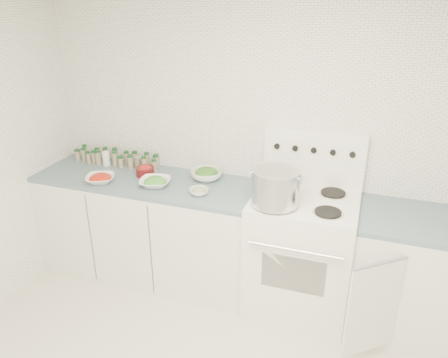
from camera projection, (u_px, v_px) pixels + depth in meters
room_walls at (170, 170)px, 2.02m from camera, size 3.54×3.04×2.52m
counter_left at (149, 227)px, 3.74m from camera, size 1.85×0.62×0.90m
stove at (301, 250)px, 3.33m from camera, size 0.76×0.70×1.36m
counter_right at (416, 276)px, 3.11m from camera, size 0.89×0.88×0.90m
stock_pot at (276, 186)px, 3.00m from camera, size 0.35×0.33×0.25m
bowl_tomato at (100, 178)px, 3.49m from camera, size 0.30×0.30×0.07m
bowl_snowpea at (155, 182)px, 3.42m from camera, size 0.29×0.29×0.08m
bowl_broccoli at (206, 174)px, 3.54m from camera, size 0.32×0.32×0.10m
bowl_zucchini at (199, 191)px, 3.29m from camera, size 0.19×0.19×0.06m
bowl_pepper at (145, 171)px, 3.61m from camera, size 0.15×0.15×0.09m
salt_canister at (106, 159)px, 3.81m from camera, size 0.06×0.06×0.12m
tin_can at (139, 163)px, 3.75m from camera, size 0.10×0.10×0.10m
spice_cluster at (115, 158)px, 3.83m from camera, size 0.81×0.16×0.14m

